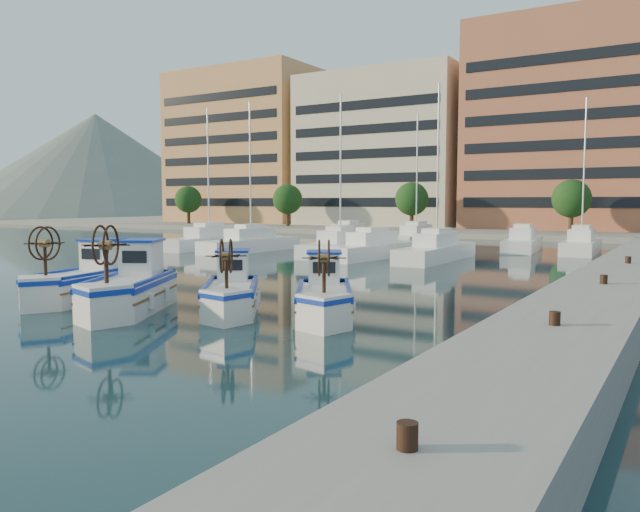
# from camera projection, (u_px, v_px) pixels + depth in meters

# --- Properties ---
(ground) EXTENTS (300.00, 300.00, 0.00)m
(ground) POSITION_uv_depth(u_px,v_px,m) (181.00, 311.00, 22.13)
(ground) COLOR #183840
(ground) RESTS_ON ground
(quay) EXTENTS (3.00, 60.00, 1.20)m
(quay) POSITION_uv_depth(u_px,v_px,m) (610.00, 294.00, 22.13)
(quay) COLOR gray
(quay) RESTS_ON ground
(waterfront) EXTENTS (180.00, 40.00, 25.60)m
(waterfront) POSITION_uv_depth(u_px,v_px,m) (640.00, 139.00, 71.67)
(waterfront) COLOR gray
(waterfront) RESTS_ON ground
(hill_west) EXTENTS (180.00, 180.00, 60.00)m
(hill_west) POSITION_uv_depth(u_px,v_px,m) (98.00, 214.00, 188.33)
(hill_west) COLOR slate
(hill_west) RESTS_ON ground
(yacht_marina) EXTENTS (39.44, 22.11, 11.50)m
(yacht_marina) POSITION_uv_depth(u_px,v_px,m) (401.00, 245.00, 47.94)
(yacht_marina) COLOR white
(yacht_marina) RESTS_ON ground
(fishing_boat_a) EXTENTS (2.95, 4.96, 3.01)m
(fishing_boat_a) POSITION_uv_depth(u_px,v_px,m) (84.00, 279.00, 24.52)
(fishing_boat_a) COLOR silver
(fishing_boat_a) RESTS_ON ground
(fishing_boat_b) EXTENTS (4.11, 5.21, 3.15)m
(fishing_boat_b) POSITION_uv_depth(u_px,v_px,m) (131.00, 287.00, 22.14)
(fishing_boat_b) COLOR silver
(fishing_boat_b) RESTS_ON ground
(fishing_boat_c) EXTENTS (3.82, 4.39, 2.70)m
(fishing_boat_c) POSITION_uv_depth(u_px,v_px,m) (231.00, 291.00, 21.93)
(fishing_boat_c) COLOR silver
(fishing_boat_c) RESTS_ON ground
(fishing_boat_d) EXTENTS (3.69, 4.51, 2.74)m
(fishing_boat_d) POSITION_uv_depth(u_px,v_px,m) (324.00, 295.00, 20.91)
(fishing_boat_d) COLOR silver
(fishing_boat_d) RESTS_ON ground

